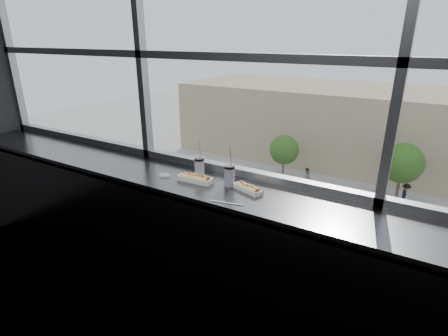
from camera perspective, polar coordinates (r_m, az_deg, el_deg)
The scene contains 22 objects.
wall_back_lower at distance 3.03m, azimuth 3.08°, elevation -10.96°, with size 6.00×6.00×0.00m, color black.
window_glass at distance 2.60m, azimuth 4.11°, elevation 24.23°, with size 6.00×6.00×0.00m, color silver.
window_mullions at distance 2.58m, azimuth 3.89°, elevation 24.26°, with size 6.00×0.08×2.40m, color gray, non-canonical shape.
counter at distance 2.57m, azimuth 0.42°, elevation -3.85°, with size 6.00×0.55×0.06m, color #616161.
counter_fascia at distance 2.65m, azimuth -2.52°, elevation -16.14°, with size 6.00×0.04×1.04m, color #616161.
hotdog_tray_left at distance 2.66m, azimuth -4.71°, elevation -1.67°, with size 0.28×0.11×0.07m.
hotdog_tray_right at distance 2.50m, azimuth 3.92°, elevation -3.28°, with size 0.25×0.15×0.06m.
soda_cup_left at distance 2.74m, azimuth -4.02°, elevation 0.37°, with size 0.08×0.08×0.30m.
soda_cup_right at distance 2.56m, azimuth 0.90°, elevation -0.98°, with size 0.09×0.09×0.31m.
loose_straw at distance 2.32m, azimuth 0.48°, elevation -5.70°, with size 0.01×0.01×0.23m, color white.
wrapper at distance 2.80m, azimuth -9.71°, elevation -1.11°, with size 0.10×0.07×0.02m, color silver.
plaza_ground at distance 47.65m, azimuth 28.13°, elevation 2.14°, with size 120.00×120.00×0.00m, color #A4A29C.
street_asphalt at distance 25.89m, azimuth 24.26°, elevation -11.82°, with size 80.00×10.00×0.06m, color black.
far_sidewalk at distance 33.03m, azimuth 26.16°, elevation -5.02°, with size 80.00×6.00×0.04m, color #A4A29C.
far_building at distance 41.33m, azimuth 28.50°, elevation 5.36°, with size 50.00×14.00×8.00m, color tan.
car_far_a at distance 31.67m, azimuth 4.44°, elevation -1.91°, with size 5.79×2.41×1.93m, color black.
car_near_a at distance 26.03m, azimuth -5.89°, elevation -7.24°, with size 5.70×2.37×1.90m, color gray.
car_near_b at distance 24.14m, azimuth 1.78°, elevation -9.53°, with size 5.68×2.37×1.89m, color black.
pedestrian_b at distance 32.34m, azimuth 27.53°, elevation -3.54°, with size 1.01×0.76×2.27m, color #66605B.
pedestrian_a at distance 33.17m, azimuth 13.31°, elevation -1.20°, with size 0.95×0.71×2.14m, color #66605B.
tree_left at distance 33.91m, azimuth 9.80°, elevation 2.93°, with size 2.83×2.83×4.42m.
tree_center at distance 31.80m, azimuth 27.12°, elevation 0.70°, with size 3.32×3.32×5.19m.
Camera 1 is at (1.18, -0.79, 2.13)m, focal length 28.00 mm.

